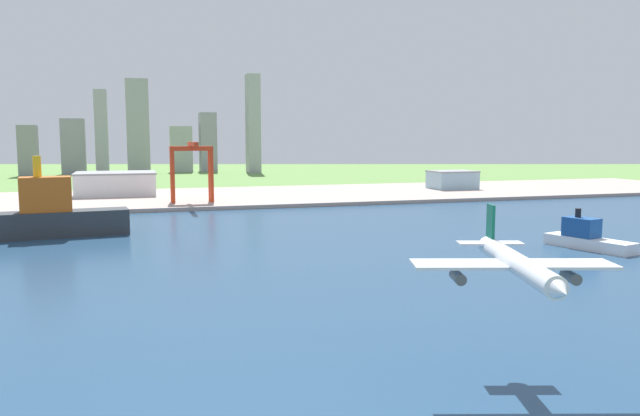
{
  "coord_description": "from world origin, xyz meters",
  "views": [
    {
      "loc": [
        -38.44,
        60.83,
        42.25
      ],
      "look_at": [
        8.73,
        214.81,
        23.89
      ],
      "focal_mm": 34.54,
      "sensor_mm": 36.0,
      "label": 1
    }
  ],
  "objects_px": {
    "ferry_boat": "(586,238)",
    "warehouse_main": "(116,183)",
    "warehouse_annex": "(452,180)",
    "container_barge": "(56,215)",
    "port_crane_red": "(192,158)",
    "airplane_landing": "(516,264)"
  },
  "relations": [
    {
      "from": "ferry_boat",
      "to": "warehouse_main",
      "type": "height_order",
      "value": "warehouse_main"
    },
    {
      "from": "ferry_boat",
      "to": "warehouse_annex",
      "type": "bearing_deg",
      "value": 72.47
    },
    {
      "from": "container_barge",
      "to": "warehouse_annex",
      "type": "xyz_separation_m",
      "value": [
        272.64,
        148.61,
        0.1
      ]
    },
    {
      "from": "ferry_boat",
      "to": "port_crane_red",
      "type": "xyz_separation_m",
      "value": [
        -129.85,
        194.6,
        25.42
      ]
    },
    {
      "from": "ferry_boat",
      "to": "warehouse_main",
      "type": "distance_m",
      "value": 315.57
    },
    {
      "from": "container_barge",
      "to": "warehouse_main",
      "type": "relative_size",
      "value": 1.06
    },
    {
      "from": "airplane_landing",
      "to": "container_barge",
      "type": "bearing_deg",
      "value": 114.66
    },
    {
      "from": "warehouse_annex",
      "to": "warehouse_main",
      "type": "bearing_deg",
      "value": 174.86
    },
    {
      "from": "airplane_landing",
      "to": "ferry_boat",
      "type": "relative_size",
      "value": 1.06
    },
    {
      "from": "warehouse_main",
      "to": "ferry_boat",
      "type": "bearing_deg",
      "value": -56.0
    },
    {
      "from": "ferry_boat",
      "to": "warehouse_main",
      "type": "relative_size",
      "value": 0.66
    },
    {
      "from": "warehouse_annex",
      "to": "container_barge",
      "type": "bearing_deg",
      "value": -151.41
    },
    {
      "from": "airplane_landing",
      "to": "warehouse_annex",
      "type": "distance_m",
      "value": 391.57
    },
    {
      "from": "warehouse_main",
      "to": "warehouse_annex",
      "type": "bearing_deg",
      "value": -5.14
    },
    {
      "from": "container_barge",
      "to": "ferry_boat",
      "type": "distance_m",
      "value": 216.94
    },
    {
      "from": "warehouse_main",
      "to": "container_barge",
      "type": "bearing_deg",
      "value": -96.91
    },
    {
      "from": "container_barge",
      "to": "warehouse_main",
      "type": "distance_m",
      "value": 172.52
    },
    {
      "from": "warehouse_main",
      "to": "warehouse_annex",
      "type": "distance_m",
      "value": 252.91
    },
    {
      "from": "airplane_landing",
      "to": "warehouse_annex",
      "type": "xyz_separation_m",
      "value": [
        181.74,
        346.62,
        -12.28
      ]
    },
    {
      "from": "airplane_landing",
      "to": "ferry_boat",
      "type": "bearing_deg",
      "value": 45.38
    },
    {
      "from": "port_crane_red",
      "to": "warehouse_main",
      "type": "xyz_separation_m",
      "value": [
        -46.59,
        66.96,
        -19.25
      ]
    },
    {
      "from": "airplane_landing",
      "to": "warehouse_main",
      "type": "bearing_deg",
      "value": 100.76
    }
  ]
}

